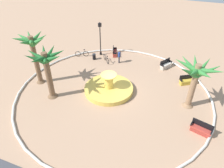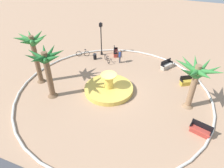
% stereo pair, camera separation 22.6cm
% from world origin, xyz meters
% --- Properties ---
extents(ground_plane, '(80.00, 80.00, 0.00)m').
position_xyz_m(ground_plane, '(0.00, 0.00, 0.00)').
color(ground_plane, tan).
extents(plaza_curb, '(18.58, 18.58, 0.20)m').
position_xyz_m(plaza_curb, '(0.00, 0.00, 0.10)').
color(plaza_curb, silver).
rests_on(plaza_curb, ground).
extents(fountain, '(4.78, 4.78, 1.90)m').
position_xyz_m(fountain, '(0.56, -0.18, 0.29)').
color(fountain, gold).
rests_on(fountain, ground).
extents(palm_tree_near_fountain, '(3.45, 3.49, 4.90)m').
position_xyz_m(palm_tree_near_fountain, '(5.23, 2.56, 3.54)').
color(palm_tree_near_fountain, brown).
rests_on(palm_tree_near_fountain, ground).
extents(palm_tree_by_curb, '(3.99, 3.87, 4.54)m').
position_xyz_m(palm_tree_by_curb, '(-6.91, -0.68, 3.37)').
color(palm_tree_by_curb, '#8E6B4C').
rests_on(palm_tree_by_curb, ground).
extents(palm_tree_mid_plaza, '(3.22, 3.28, 5.34)m').
position_xyz_m(palm_tree_mid_plaza, '(7.78, 0.97, 3.96)').
color(palm_tree_mid_plaza, brown).
rests_on(palm_tree_mid_plaza, ground).
extents(bench_east, '(1.25, 1.63, 1.00)m').
position_xyz_m(bench_east, '(-3.97, -6.64, 0.35)').
color(bench_east, beige).
rests_on(bench_east, ground).
extents(bench_west, '(1.62, 1.28, 1.00)m').
position_xyz_m(bench_west, '(-6.53, -4.15, 0.35)').
color(bench_west, gold).
rests_on(bench_west, ground).
extents(bench_north, '(1.00, 1.68, 1.00)m').
position_xyz_m(bench_north, '(2.66, -7.49, 0.35)').
color(bench_north, '#B73D33').
rests_on(bench_north, ground).
extents(bench_southeast, '(1.68, 0.92, 1.00)m').
position_xyz_m(bench_southeast, '(-8.07, 2.27, 0.35)').
color(bench_southeast, '#B73D33').
rests_on(bench_southeast, ground).
extents(lamppost, '(0.32, 0.32, 4.30)m').
position_xyz_m(lamppost, '(4.38, -6.96, 2.51)').
color(lamppost, black).
rests_on(lamppost, ground).
extents(trash_bin, '(0.46, 0.46, 0.73)m').
position_xyz_m(trash_bin, '(4.63, -5.52, 0.39)').
color(trash_bin, black).
rests_on(trash_bin, ground).
extents(bicycle_red_frame, '(1.21, 1.30, 0.94)m').
position_xyz_m(bicycle_red_frame, '(3.00, -5.49, 0.38)').
color(bicycle_red_frame, black).
rests_on(bicycle_red_frame, ground).
extents(bicycle_by_lamppost, '(1.59, 0.77, 0.94)m').
position_xyz_m(bicycle_by_lamppost, '(6.41, -5.67, 0.38)').
color(bicycle_by_lamppost, black).
rests_on(bicycle_by_lamppost, ground).
extents(person_cyclist_helmet, '(0.25, 0.52, 1.65)m').
position_xyz_m(person_cyclist_helmet, '(1.48, -5.85, 0.92)').
color(person_cyclist_helmet, '#33333D').
rests_on(person_cyclist_helmet, ground).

